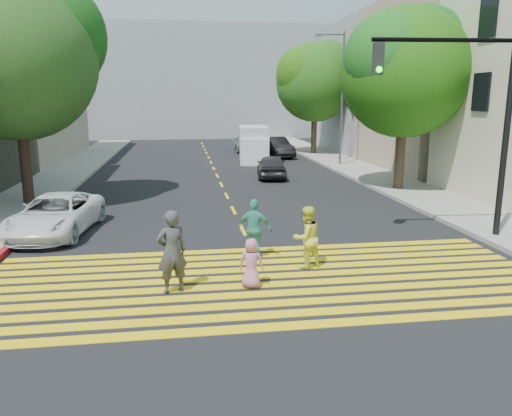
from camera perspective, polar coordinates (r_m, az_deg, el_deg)
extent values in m
plane|color=black|center=(10.87, 2.35, -10.63)|extent=(120.00, 120.00, 0.00)
cube|color=gray|center=(32.77, -20.02, 4.34)|extent=(3.00, 40.00, 0.15)
cube|color=gray|center=(27.23, 14.17, 3.21)|extent=(3.00, 60.00, 0.15)
cube|color=maroon|center=(17.11, -25.16, -2.91)|extent=(0.20, 8.00, 0.16)
cube|color=yellow|center=(9.79, 3.69, -13.31)|extent=(13.40, 0.35, 0.01)
cube|color=yellow|center=(10.28, 3.04, -12.00)|extent=(13.40, 0.35, 0.01)
cube|color=yellow|center=(10.77, 2.45, -10.81)|extent=(13.40, 0.35, 0.01)
cube|color=yellow|center=(11.27, 1.92, -9.72)|extent=(13.40, 0.35, 0.01)
cube|color=yellow|center=(11.78, 1.44, -8.73)|extent=(13.40, 0.35, 0.01)
cube|color=yellow|center=(12.28, 1.00, -7.81)|extent=(13.40, 0.35, 0.01)
cube|color=yellow|center=(12.79, 0.59, -6.97)|extent=(13.40, 0.35, 0.01)
cube|color=yellow|center=(13.31, 0.22, -6.19)|extent=(13.40, 0.35, 0.01)
cube|color=yellow|center=(13.82, -0.12, -5.47)|extent=(13.40, 0.35, 0.01)
cube|color=yellow|center=(14.34, -0.44, -4.81)|extent=(13.40, 0.35, 0.01)
cube|color=yellow|center=(16.49, -1.52, -2.52)|extent=(0.12, 1.40, 0.01)
cube|color=yellow|center=(19.39, -2.59, -0.26)|extent=(0.12, 1.40, 0.01)
cube|color=yellow|center=(22.31, -3.38, 1.42)|extent=(0.12, 1.40, 0.01)
cube|color=yellow|center=(25.25, -3.98, 2.70)|extent=(0.12, 1.40, 0.01)
cube|color=yellow|center=(28.21, -4.46, 3.71)|extent=(0.12, 1.40, 0.01)
cube|color=yellow|center=(31.17, -4.85, 4.54)|extent=(0.12, 1.40, 0.01)
cube|color=yellow|center=(34.14, -5.17, 5.21)|extent=(0.12, 1.40, 0.01)
cube|color=yellow|center=(37.11, -5.45, 5.78)|extent=(0.12, 1.40, 0.01)
cube|color=yellow|center=(40.09, -5.68, 6.27)|extent=(0.12, 1.40, 0.01)
cube|color=yellow|center=(43.07, -5.88, 6.69)|extent=(0.12, 1.40, 0.01)
cube|color=yellow|center=(46.05, -6.05, 7.05)|extent=(0.12, 1.40, 0.01)
cube|color=yellow|center=(49.04, -6.20, 7.37)|extent=(0.12, 1.40, 0.01)
cube|color=tan|center=(33.41, 22.56, 12.77)|extent=(10.00, 10.00, 10.00)
cube|color=gray|center=(43.26, 14.98, 12.99)|extent=(10.00, 10.00, 10.00)
cube|color=gray|center=(57.88, -6.72, 14.06)|extent=(30.00, 8.00, 12.00)
cylinder|color=#3F211B|center=(22.05, -24.82, 4.40)|extent=(0.55, 0.55, 3.23)
sphere|color=black|center=(21.95, -25.82, 15.06)|extent=(8.01, 8.01, 6.22)
sphere|color=black|center=(22.44, -22.79, 17.63)|extent=(6.01, 6.01, 4.66)
cylinder|color=black|center=(24.16, 16.09, 5.46)|extent=(0.55, 0.55, 3.06)
sphere|color=#1C410B|center=(24.03, 16.66, 14.57)|extent=(7.04, 7.04, 5.76)
sphere|color=#115017|center=(25.06, 18.43, 16.33)|extent=(5.28, 5.28, 4.32)
sphere|color=#155F13|center=(23.28, 15.09, 16.17)|extent=(4.93, 4.93, 4.03)
cylinder|color=#4B3822|center=(38.86, 6.63, 8.33)|extent=(0.50, 0.50, 3.09)
sphere|color=#285C1E|center=(38.78, 6.78, 14.09)|extent=(6.83, 6.83, 5.88)
sphere|color=#0F390A|center=(39.60, 8.22, 15.29)|extent=(5.12, 5.12, 4.41)
sphere|color=#164C08|center=(38.20, 5.48, 15.02)|extent=(4.78, 4.78, 4.12)
imported|color=#3C3D3F|center=(11.20, -9.60, -4.95)|extent=(0.80, 0.65, 1.89)
imported|color=#E9EC42|center=(12.73, 5.78, -3.36)|extent=(0.95, 0.86, 1.61)
imported|color=#CB729C|center=(11.42, -0.54, -6.33)|extent=(0.66, 0.53, 1.17)
imported|color=teal|center=(13.44, -0.14, -2.40)|extent=(1.03, 0.75, 1.63)
imported|color=white|center=(17.13, -21.91, -0.71)|extent=(2.65, 4.74, 1.25)
imported|color=black|center=(27.30, 1.78, 4.80)|extent=(1.97, 3.91, 1.28)
imported|color=#9E9E9E|center=(41.17, -0.99, 7.51)|extent=(2.27, 5.15, 1.47)
imported|color=black|center=(37.13, 2.26, 6.97)|extent=(2.24, 4.67, 1.47)
cube|color=#BCBCC3|center=(34.70, -0.29, 7.35)|extent=(2.40, 4.94, 2.38)
cube|color=white|center=(32.65, -0.16, 6.44)|extent=(1.92, 1.33, 1.72)
cylinder|color=black|center=(33.06, -1.51, 5.60)|extent=(0.31, 0.69, 0.67)
cylinder|color=black|center=(33.12, 1.14, 5.61)|extent=(0.31, 0.69, 0.67)
cylinder|color=black|center=(36.47, -1.59, 6.24)|extent=(0.31, 0.69, 0.67)
cylinder|color=black|center=(36.52, 0.82, 6.25)|extent=(0.31, 0.69, 0.67)
cylinder|color=black|center=(16.65, 26.66, 7.28)|extent=(0.20, 0.20, 6.28)
cylinder|color=black|center=(15.74, 20.77, 17.52)|extent=(4.18, 0.45, 0.13)
cube|color=#282728|center=(15.04, 13.79, 16.22)|extent=(0.29, 0.29, 0.88)
sphere|color=#10CA0E|center=(14.88, 13.91, 15.12)|extent=(0.18, 0.18, 0.17)
cylinder|color=slate|center=(32.20, 9.80, 12.00)|extent=(0.17, 0.17, 8.23)
cylinder|color=slate|center=(32.29, 8.55, 19.04)|extent=(1.65, 0.34, 0.11)
cube|color=slate|center=(32.19, 7.19, 19.02)|extent=(0.48, 0.26, 0.14)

